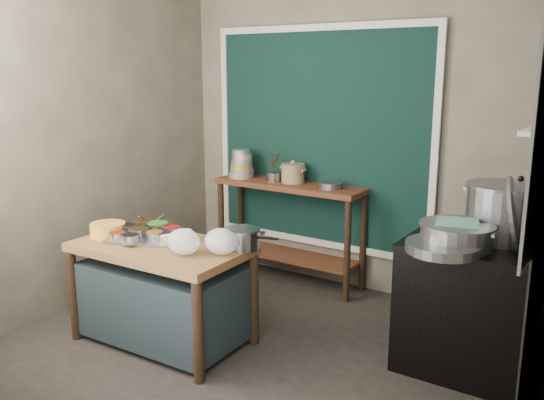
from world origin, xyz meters
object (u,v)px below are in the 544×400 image
Objects in this scene: back_counter at (289,232)px; utensil_cup at (274,177)px; yellow_basin at (108,230)px; steamer at (456,235)px; stove_block at (474,309)px; ceramic_crock at (293,174)px; saucepan at (243,238)px; prep_table at (163,293)px; stock_pot at (501,212)px; condiment_tray at (149,237)px.

utensil_cup is at bearing -175.46° from back_counter.
steamer is at bearing 17.58° from yellow_basin.
stove_block is 3.93× the size of ceramic_crock.
utensil_cup reaches higher than stove_block.
back_counter is 1.44m from saucepan.
prep_table is at bearing 8.38° from yellow_basin.
ceramic_crock is at bearing 88.93° from saucepan.
prep_table is 1.39× the size of stove_block.
stove_block is 3.44× the size of yellow_basin.
prep_table is at bearing -94.28° from ceramic_crock.
saucepan is at bearing -153.94° from stock_pot.
steamer is (1.35, 0.43, 0.14)m from saucepan.
saucepan is (0.71, 0.20, 0.06)m from condiment_tray.
stock_pot reaches higher than stove_block.
yellow_basin is at bearing -109.44° from ceramic_crock.
stock_pot is 1.00× the size of steamer.
stove_block is 3.49× the size of saucepan.
yellow_basin is 0.55× the size of steamer.
back_counter reaches higher than yellow_basin.
steamer is (1.96, -0.89, -0.03)m from utensil_cup.
utensil_cup is (0.09, 1.52, 0.23)m from condiment_tray.
stove_block is at bearing -19.12° from utensil_cup.
saucepan reaches higher than stove_block.
stove_block is 1.89× the size of steamer.
condiment_tray is at bearing -99.70° from back_counter.
yellow_basin is 0.55× the size of stock_pot.
steamer is at bearing -0.77° from saucepan.
stock_pot is 0.39m from steamer.
ceramic_crock reaches higher than saucepan.
saucepan is at bearing -72.63° from ceramic_crock.
condiment_tray is 2.46m from stock_pot.
back_counter is at bearing 158.98° from stove_block.
stock_pot is at bearing 59.75° from steamer.
ceramic_crock is at bearing 152.37° from steamer.
stock_pot is (1.96, -0.61, 0.04)m from ceramic_crock.
yellow_basin is at bearing 179.01° from saucepan.
prep_table is 2.41m from stock_pot.
steamer is at bearing -120.25° from stock_pot.
ceramic_crock is 0.48× the size of stock_pot.
back_counter is at bearing 70.89° from yellow_basin.
utensil_cup is at bearing 86.45° from condiment_tray.
saucepan is 1.90× the size of utensil_cup.
saucepan is 1.73m from stock_pot.
condiment_tray is 2.16m from steamer.
back_counter is at bearing -125.93° from ceramic_crock.
utensil_cup is (-0.17, -0.01, 0.52)m from back_counter.
saucepan is 1.13× the size of ceramic_crock.
stove_block is 2.33m from condiment_tray.
utensil_cup is at bearing 165.26° from stock_pot.
utensil_cup is (-0.61, 1.32, 0.17)m from saucepan.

